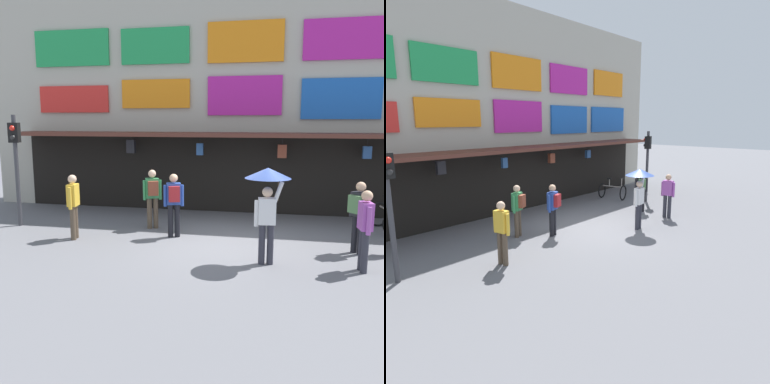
# 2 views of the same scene
# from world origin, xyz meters

# --- Properties ---
(ground_plane) EXTENTS (80.00, 80.00, 0.00)m
(ground_plane) POSITION_xyz_m (0.00, 0.00, 0.00)
(ground_plane) COLOR slate
(shopfront) EXTENTS (18.00, 2.60, 8.00)m
(shopfront) POSITION_xyz_m (0.00, 4.57, 3.96)
(shopfront) COLOR #B2AD9E
(shopfront) RESTS_ON ground
(traffic_light_near) EXTENTS (0.32, 0.35, 3.20)m
(traffic_light_near) POSITION_xyz_m (-6.21, 0.85, 2.14)
(traffic_light_near) COLOR #38383D
(traffic_light_near) RESTS_ON ground
(traffic_light_far) EXTENTS (0.33, 0.35, 3.20)m
(traffic_light_far) POSITION_xyz_m (4.77, 0.87, 2.14)
(traffic_light_far) COLOR #38383D
(traffic_light_far) RESTS_ON ground
(bicycle_parked) EXTENTS (0.92, 1.27, 1.05)m
(bicycle_parked) POSITION_xyz_m (4.14, 2.30, 0.39)
(bicycle_parked) COLOR black
(bicycle_parked) RESTS_ON ground
(pedestrian_in_black) EXTENTS (0.51, 0.43, 1.68)m
(pedestrian_in_black) POSITION_xyz_m (-1.49, 0.55, 0.98)
(pedestrian_in_black) COLOR black
(pedestrian_in_black) RESTS_ON ground
(pedestrian_in_red) EXTENTS (0.47, 0.47, 1.68)m
(pedestrian_in_red) POSITION_xyz_m (2.98, 0.04, 0.98)
(pedestrian_in_red) COLOR black
(pedestrian_in_red) RESTS_ON ground
(pedestrian_with_umbrella) EXTENTS (0.96, 0.96, 2.08)m
(pedestrian_with_umbrella) POSITION_xyz_m (0.95, -1.11, 1.64)
(pedestrian_with_umbrella) COLOR #2D2D38
(pedestrian_with_umbrella) RESTS_ON ground
(pedestrian_in_yellow) EXTENTS (0.49, 0.45, 1.68)m
(pedestrian_in_yellow) POSITION_xyz_m (-2.30, 1.31, 0.98)
(pedestrian_in_yellow) COLOR brown
(pedestrian_in_yellow) RESTS_ON ground
(pedestrian_in_purple) EXTENTS (0.26, 0.53, 1.68)m
(pedestrian_in_purple) POSITION_xyz_m (2.90, -1.17, 0.95)
(pedestrian_in_purple) COLOR #2D2D38
(pedestrian_in_purple) RESTS_ON ground
(pedestrian_in_green) EXTENTS (0.26, 0.53, 1.68)m
(pedestrian_in_green) POSITION_xyz_m (-3.98, -0.13, 0.95)
(pedestrian_in_green) COLOR brown
(pedestrian_in_green) RESTS_ON ground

